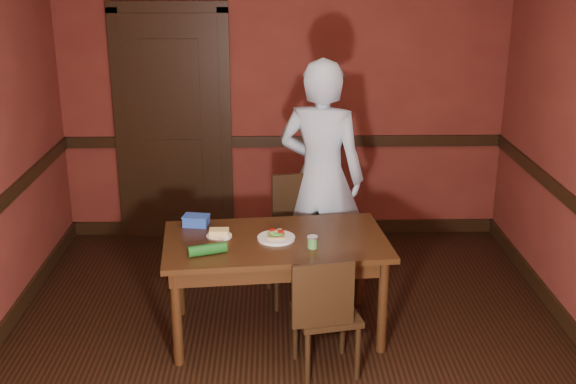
{
  "coord_description": "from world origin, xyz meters",
  "views": [
    {
      "loc": [
        -0.09,
        -4.16,
        2.58
      ],
      "look_at": [
        0.0,
        0.35,
        1.05
      ],
      "focal_mm": 45.0,
      "sensor_mm": 36.0,
      "label": 1
    }
  ],
  "objects_px": {
    "person": "(321,177)",
    "cheese_saucer": "(219,234)",
    "sauce_jar": "(312,242)",
    "chair_far": "(297,241)",
    "chair_near": "(326,312)",
    "dining_table": "(276,286)",
    "food_tub": "(196,220)",
    "sandwich_plate": "(276,237)"
  },
  "relations": [
    {
      "from": "cheese_saucer",
      "to": "sauce_jar",
      "type": "bearing_deg",
      "value": -18.03
    },
    {
      "from": "sauce_jar",
      "to": "cheese_saucer",
      "type": "relative_size",
      "value": 0.47
    },
    {
      "from": "sandwich_plate",
      "to": "sauce_jar",
      "type": "distance_m",
      "value": 0.28
    },
    {
      "from": "person",
      "to": "sandwich_plate",
      "type": "relative_size",
      "value": 7.12
    },
    {
      "from": "person",
      "to": "food_tub",
      "type": "height_order",
      "value": "person"
    },
    {
      "from": "chair_near",
      "to": "food_tub",
      "type": "bearing_deg",
      "value": -52.22
    },
    {
      "from": "dining_table",
      "to": "chair_far",
      "type": "height_order",
      "value": "chair_far"
    },
    {
      "from": "dining_table",
      "to": "person",
      "type": "height_order",
      "value": "person"
    },
    {
      "from": "dining_table",
      "to": "sandwich_plate",
      "type": "bearing_deg",
      "value": -29.87
    },
    {
      "from": "person",
      "to": "sauce_jar",
      "type": "xyz_separation_m",
      "value": [
        -0.11,
        -0.9,
        -0.16
      ]
    },
    {
      "from": "sandwich_plate",
      "to": "food_tub",
      "type": "xyz_separation_m",
      "value": [
        -0.57,
        0.26,
        0.02
      ]
    },
    {
      "from": "chair_far",
      "to": "chair_near",
      "type": "relative_size",
      "value": 1.15
    },
    {
      "from": "food_tub",
      "to": "person",
      "type": "bearing_deg",
      "value": 37.29
    },
    {
      "from": "sauce_jar",
      "to": "person",
      "type": "bearing_deg",
      "value": 82.77
    },
    {
      "from": "sandwich_plate",
      "to": "person",
      "type": "bearing_deg",
      "value": 64.65
    },
    {
      "from": "sandwich_plate",
      "to": "sauce_jar",
      "type": "relative_size",
      "value": 3.1
    },
    {
      "from": "chair_far",
      "to": "food_tub",
      "type": "height_order",
      "value": "chair_far"
    },
    {
      "from": "cheese_saucer",
      "to": "food_tub",
      "type": "xyz_separation_m",
      "value": [
        -0.18,
        0.21,
        0.02
      ]
    },
    {
      "from": "dining_table",
      "to": "food_tub",
      "type": "distance_m",
      "value": 0.73
    },
    {
      "from": "chair_far",
      "to": "sauce_jar",
      "type": "height_order",
      "value": "chair_far"
    },
    {
      "from": "chair_far",
      "to": "sandwich_plate",
      "type": "xyz_separation_m",
      "value": [
        -0.16,
        -0.53,
        0.25
      ]
    },
    {
      "from": "dining_table",
      "to": "sauce_jar",
      "type": "bearing_deg",
      "value": -38.53
    },
    {
      "from": "person",
      "to": "sauce_jar",
      "type": "distance_m",
      "value": 0.92
    },
    {
      "from": "sandwich_plate",
      "to": "cheese_saucer",
      "type": "xyz_separation_m",
      "value": [
        -0.39,
        0.05,
        0.0
      ]
    },
    {
      "from": "person",
      "to": "cheese_saucer",
      "type": "relative_size",
      "value": 10.45
    },
    {
      "from": "cheese_saucer",
      "to": "food_tub",
      "type": "height_order",
      "value": "food_tub"
    },
    {
      "from": "chair_far",
      "to": "cheese_saucer",
      "type": "xyz_separation_m",
      "value": [
        -0.55,
        -0.48,
        0.26
      ]
    },
    {
      "from": "dining_table",
      "to": "sauce_jar",
      "type": "height_order",
      "value": "sauce_jar"
    },
    {
      "from": "chair_near",
      "to": "sandwich_plate",
      "type": "distance_m",
      "value": 0.66
    },
    {
      "from": "dining_table",
      "to": "cheese_saucer",
      "type": "bearing_deg",
      "value": 167.29
    },
    {
      "from": "dining_table",
      "to": "sauce_jar",
      "type": "xyz_separation_m",
      "value": [
        0.24,
        -0.16,
        0.4
      ]
    },
    {
      "from": "sauce_jar",
      "to": "food_tub",
      "type": "xyz_separation_m",
      "value": [
        -0.8,
        0.42,
        -0.0
      ]
    },
    {
      "from": "person",
      "to": "cheese_saucer",
      "type": "bearing_deg",
      "value": 62.13
    },
    {
      "from": "sandwich_plate",
      "to": "sauce_jar",
      "type": "height_order",
      "value": "sauce_jar"
    },
    {
      "from": "chair_far",
      "to": "sauce_jar",
      "type": "distance_m",
      "value": 0.74
    },
    {
      "from": "chair_near",
      "to": "person",
      "type": "height_order",
      "value": "person"
    },
    {
      "from": "chair_near",
      "to": "cheese_saucer",
      "type": "height_order",
      "value": "chair_near"
    },
    {
      "from": "cheese_saucer",
      "to": "food_tub",
      "type": "relative_size",
      "value": 0.88
    },
    {
      "from": "food_tub",
      "to": "chair_far",
      "type": "bearing_deg",
      "value": 29.7
    },
    {
      "from": "chair_near",
      "to": "cheese_saucer",
      "type": "xyz_separation_m",
      "value": [
        -0.7,
        0.53,
        0.32
      ]
    },
    {
      "from": "chair_far",
      "to": "chair_near",
      "type": "height_order",
      "value": "chair_far"
    },
    {
      "from": "chair_far",
      "to": "cheese_saucer",
      "type": "height_order",
      "value": "chair_far"
    }
  ]
}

